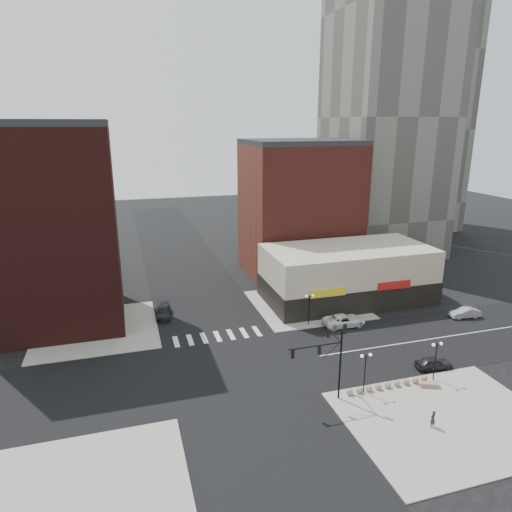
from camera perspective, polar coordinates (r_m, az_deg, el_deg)
name	(u,v)px	position (r m, az deg, el deg)	size (l,w,h in m)	color
ground	(234,369)	(50.43, -2.72, -13.96)	(240.00, 240.00, 0.00)	black
road_ew	(234,369)	(50.43, -2.72, -13.95)	(200.00, 14.00, 0.02)	black
road_ns	(234,369)	(50.43, -2.72, -13.94)	(14.00, 200.00, 0.02)	black
sidewalk_nw	(97,329)	(62.39, -19.28, -8.64)	(15.00, 15.00, 0.12)	gray
sidewalk_ne	(307,304)	(66.98, 6.39, -6.04)	(15.00, 15.00, 0.12)	gray
sidewalk_se	(448,420)	(46.19, 22.84, -18.40)	(18.00, 14.00, 0.12)	gray
sidewalk_sw	(82,504)	(37.89, -20.93, -26.94)	(15.00, 15.00, 0.12)	gray
building_nw	(50,230)	(62.82, -24.31, 2.99)	(16.00, 15.00, 25.00)	#381411
building_ne_midrise	(299,210)	(78.90, 5.43, 5.71)	(18.00, 15.00, 22.00)	maroon
tower_near	(395,10)	(96.77, 16.99, 27.35)	(20.00, 20.00, 90.00)	#47443F
tower_far	(425,53)	(121.86, 20.37, 22.72)	(18.00, 18.00, 82.00)	#47443F
building_ne_row	(347,278)	(68.94, 11.31, -2.72)	(24.20, 12.20, 8.00)	#C2B89A
traffic_signal	(330,352)	(43.75, 9.20, -11.77)	(5.59, 3.09, 7.77)	black
street_lamp_se_a	(366,363)	(46.04, 13.54, -12.89)	(1.22, 0.32, 4.16)	black
street_lamp_se_b	(436,352)	(50.23, 21.63, -11.05)	(1.22, 0.32, 4.16)	black
street_lamp_ne	(309,302)	(59.32, 6.70, -5.70)	(1.22, 0.32, 4.16)	black
bollard_row	(388,385)	(48.74, 16.16, -15.21)	(9.05, 0.65, 0.65)	#8B725F
white_suv	(344,320)	(60.81, 10.95, -7.91)	(2.55, 5.52, 1.53)	white
dark_sedan_east	(434,363)	(53.66, 21.33, -12.36)	(1.58, 3.92, 1.34)	black
silver_sedan	(465,313)	(68.35, 24.64, -6.47)	(1.43, 4.10, 1.35)	#A0A1A6
dark_sedan_north	(164,312)	(63.71, -11.47, -6.86)	(1.94, 4.77, 1.38)	black
pedestrian	(433,419)	(44.36, 21.23, -18.44)	(0.58, 0.38, 1.59)	#29262C
stone_bench	(429,385)	(50.19, 20.77, -14.79)	(2.03, 1.30, 0.45)	gray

